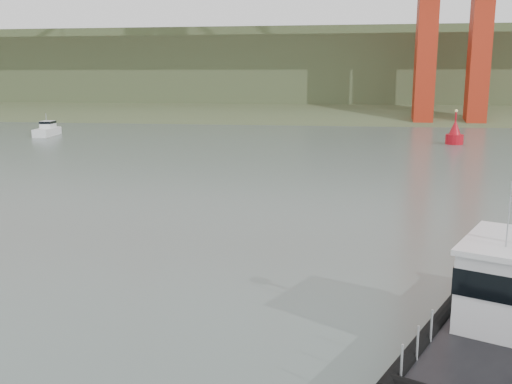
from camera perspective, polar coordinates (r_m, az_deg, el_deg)
ground at (r=20.99m, az=-6.33°, el=-9.63°), size 400.00×400.00×0.00m
headlands at (r=144.52m, az=6.45°, el=11.18°), size 500.00×105.36×27.12m
motorboat at (r=79.41m, az=-20.14°, el=5.85°), size 2.44×5.60×2.98m
nav_buoy at (r=68.84m, az=19.25°, el=5.45°), size 2.00×2.00×4.16m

